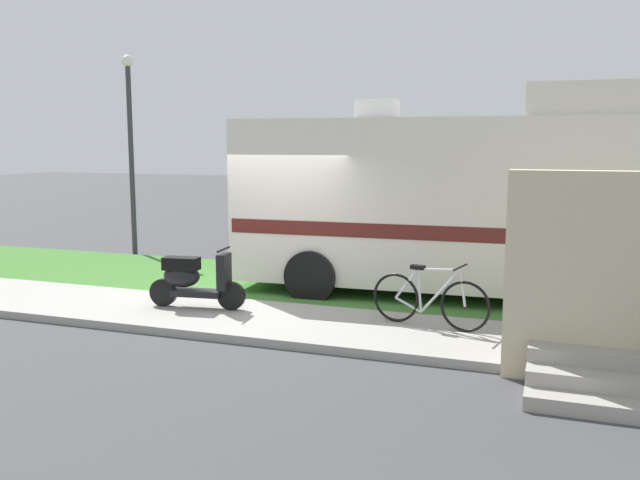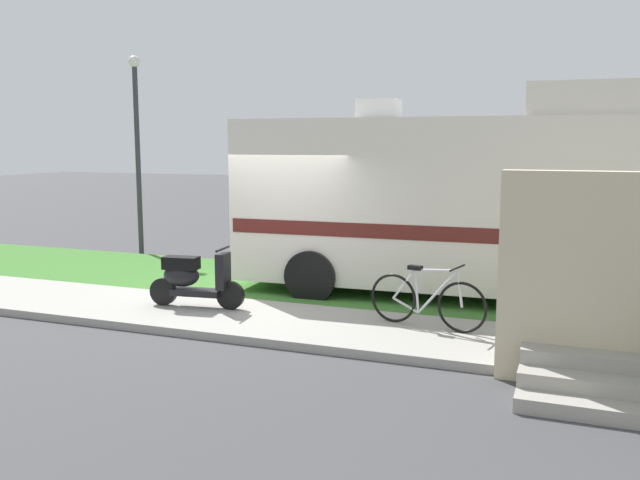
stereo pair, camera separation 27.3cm
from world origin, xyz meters
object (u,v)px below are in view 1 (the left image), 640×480
(motorhome_rv, at_px, (438,199))
(street_lamp_post, at_px, (130,137))
(pickup_truck_near, at_px, (393,214))
(scooter, at_px, (193,279))
(bottle_spare, at_px, (535,330))
(bicycle, at_px, (429,299))

(motorhome_rv, height_order, street_lamp_post, street_lamp_post)
(motorhome_rv, relative_size, street_lamp_post, 1.43)
(pickup_truck_near, bearing_deg, scooter, -103.21)
(pickup_truck_near, relative_size, street_lamp_post, 1.08)
(motorhome_rv, xyz_separation_m, pickup_truck_near, (-1.76, 4.01, -0.74))
(motorhome_rv, distance_m, scooter, 4.45)
(scooter, relative_size, bottle_spare, 6.29)
(motorhome_rv, height_order, pickup_truck_near, motorhome_rv)
(street_lamp_post, bearing_deg, bottle_spare, -25.50)
(bottle_spare, relative_size, street_lamp_post, 0.05)
(scooter, relative_size, street_lamp_post, 0.33)
(scooter, xyz_separation_m, bottle_spare, (5.13, 0.10, -0.35))
(pickup_truck_near, bearing_deg, motorhome_rv, -66.31)
(scooter, xyz_separation_m, street_lamp_post, (-4.33, 4.62, 2.26))
(street_lamp_post, bearing_deg, bicycle, -29.07)
(motorhome_rv, xyz_separation_m, scooter, (-3.34, -2.72, -1.14))
(scooter, distance_m, bottle_spare, 5.15)
(bicycle, height_order, pickup_truck_near, pickup_truck_near)
(pickup_truck_near, bearing_deg, bottle_spare, -61.78)
(bicycle, distance_m, bottle_spare, 1.46)
(bottle_spare, bearing_deg, motorhome_rv, 124.48)
(bicycle, xyz_separation_m, street_lamp_post, (-8.03, 4.46, 2.32))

